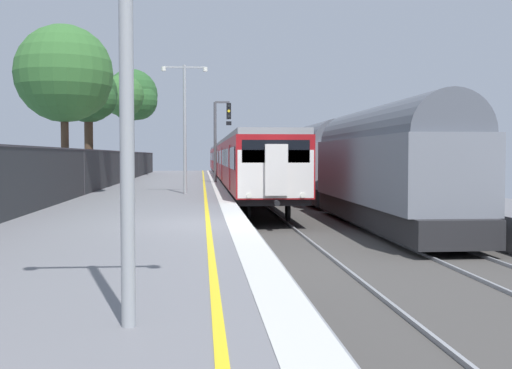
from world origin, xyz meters
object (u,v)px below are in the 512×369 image
background_tree_left (67,77)px  background_tree_back (90,96)px  background_tree_right (134,97)px  platform_lamp_mid (185,118)px  background_tree_centre (124,98)px  commuter_train_at_platform (232,160)px  freight_train_adjacent_track (315,160)px  signal_gantry (219,132)px

background_tree_left → background_tree_back: size_ratio=1.15×
background_tree_left → background_tree_right: 26.11m
background_tree_left → background_tree_right: bearing=89.9°
platform_lamp_mid → background_tree_right: 26.33m
background_tree_centre → commuter_train_at_platform: bearing=27.6°
freight_train_adjacent_track → commuter_train_at_platform: bearing=103.2°
commuter_train_at_platform → background_tree_left: (-8.25, -26.06, 3.74)m
commuter_train_at_platform → background_tree_back: size_ratio=10.24×
background_tree_right → signal_gantry: bearing=-64.6°
background_tree_centre → background_tree_back: size_ratio=1.26×
background_tree_centre → background_tree_back: 17.07m
platform_lamp_mid → background_tree_back: (-4.77, 4.23, 1.31)m
background_tree_left → background_tree_right: (0.05, 26.07, 1.54)m
commuter_train_at_platform → platform_lamp_mid: (-3.32, -25.66, 2.05)m
background_tree_back → signal_gantry: bearing=47.7°
freight_train_adjacent_track → platform_lamp_mid: size_ratio=7.48×
signal_gantry → background_tree_centre: size_ratio=0.64×
freight_train_adjacent_track → background_tree_centre: 18.36m
freight_train_adjacent_track → platform_lamp_mid: platform_lamp_mid is taller
signal_gantry → background_tree_back: background_tree_back is taller
freight_train_adjacent_track → background_tree_centre: (-12.46, 12.65, 4.65)m
freight_train_adjacent_track → background_tree_back: 13.25m
background_tree_centre → signal_gantry: bearing=-54.4°
freight_train_adjacent_track → background_tree_left: (-12.25, -8.98, 3.61)m
freight_train_adjacent_track → signal_gantry: 6.45m
commuter_train_at_platform → signal_gantry: 14.37m
commuter_train_at_platform → freight_train_adjacent_track: 17.54m
freight_train_adjacent_track → background_tree_centre: background_tree_centre is taller
platform_lamp_mid → background_tree_right: (-4.88, 25.67, 3.23)m
background_tree_centre → background_tree_right: bearing=86.7°
platform_lamp_mid → background_tree_left: background_tree_left is taller
commuter_train_at_platform → platform_lamp_mid: bearing=-97.4°
background_tree_right → background_tree_back: (0.11, -21.43, -1.92)m
commuter_train_at_platform → platform_lamp_mid: platform_lamp_mid is taller
signal_gantry → background_tree_right: background_tree_right is taller
platform_lamp_mid → background_tree_centre: (-5.13, 21.24, 2.74)m
platform_lamp_mid → background_tree_centre: background_tree_centre is taller
background_tree_left → background_tree_centre: (-0.21, 21.64, 1.04)m
platform_lamp_mid → background_tree_left: (-4.93, -0.40, 1.69)m
signal_gantry → background_tree_centre: (-6.98, 9.74, 2.91)m
freight_train_adjacent_track → platform_lamp_mid: 11.44m
freight_train_adjacent_track → background_tree_left: size_ratio=5.86×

